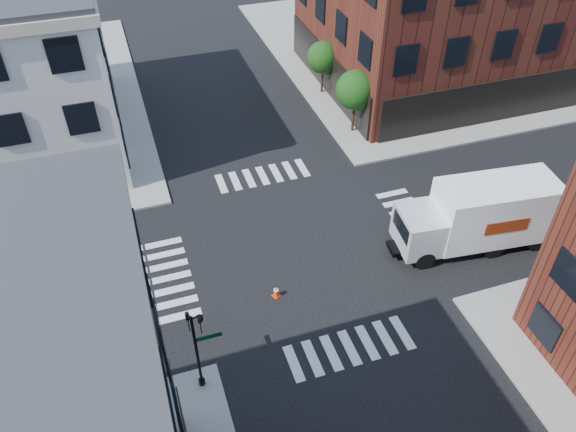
# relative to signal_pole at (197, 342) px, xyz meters

# --- Properties ---
(ground) EXTENTS (120.00, 120.00, 0.00)m
(ground) POSITION_rel_signal_pole_xyz_m (6.72, 6.68, -2.86)
(ground) COLOR black
(ground) RESTS_ON ground
(sidewalk_ne) EXTENTS (30.00, 30.00, 0.15)m
(sidewalk_ne) POSITION_rel_signal_pole_xyz_m (27.72, 27.68, -2.78)
(sidewalk_ne) COLOR gray
(sidewalk_ne) RESTS_ON ground
(tree_near) EXTENTS (2.69, 2.69, 4.49)m
(tree_near) POSITION_rel_signal_pole_xyz_m (14.28, 16.65, 0.30)
(tree_near) COLOR black
(tree_near) RESTS_ON ground
(tree_far) EXTENTS (2.43, 2.43, 4.07)m
(tree_far) POSITION_rel_signal_pole_xyz_m (14.28, 22.65, 0.02)
(tree_far) COLOR black
(tree_far) RESTS_ON ground
(signal_pole) EXTENTS (1.29, 1.24, 4.60)m
(signal_pole) POSITION_rel_signal_pole_xyz_m (0.00, 0.00, 0.00)
(signal_pole) COLOR black
(signal_pole) RESTS_ON ground
(box_truck) EXTENTS (8.91, 3.53, 3.95)m
(box_truck) POSITION_rel_signal_pole_xyz_m (15.91, 3.97, -0.80)
(box_truck) COLOR white
(box_truck) RESTS_ON ground
(traffic_cone) EXTENTS (0.47, 0.47, 0.65)m
(traffic_cone) POSITION_rel_signal_pole_xyz_m (4.48, 3.74, -2.54)
(traffic_cone) COLOR #FA3B0B
(traffic_cone) RESTS_ON ground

